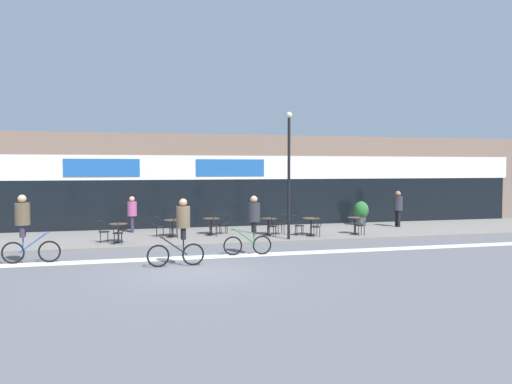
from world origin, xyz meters
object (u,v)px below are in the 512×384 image
Objects in this scene: cafe_chair_3_side at (282,223)px; cyclist_1 at (181,228)px; cafe_chair_1_near at (174,226)px; planter_pot at (361,212)px; cafe_chair_0_side at (102,230)px; pedestrian_near_end at (398,206)px; bistro_table_1 at (173,224)px; cafe_chair_5_near at (361,224)px; bistro_table_5 at (355,222)px; cafe_chair_3_near at (272,225)px; cafe_chair_4_near at (316,225)px; pedestrian_far_end at (132,211)px; bistro_table_4 at (311,223)px; cafe_chair_1_side at (158,225)px; cafe_chair_4_side at (298,224)px; cyclist_0 at (25,223)px; bistro_table_2 at (211,223)px; bistro_table_0 at (118,229)px; cafe_chair_2_near at (214,224)px; cyclist_2 at (252,221)px; bistro_table_3 at (268,223)px; cafe_chair_0_near at (118,231)px; cafe_chair_2_side at (225,222)px; lamp_post at (289,166)px.

cafe_chair_3_side is 7.59m from cyclist_1.
cafe_chair_1_near is 10.19m from planter_pot.
cafe_chair_0_side is 14.39m from pedestrian_near_end.
cafe_chair_5_near is (8.09, -1.80, -0.00)m from bistro_table_1.
bistro_table_5 is at bearing -1.87° from cafe_chair_5_near.
bistro_table_1 is 4.36m from cafe_chair_3_near.
cafe_chair_4_near is 0.54× the size of pedestrian_far_end.
cafe_chair_5_near is (8.08, -1.17, 0.00)m from cafe_chair_1_near.
cafe_chair_1_side is at bearing 170.47° from bistro_table_4.
cafe_chair_1_near is 1.00× the size of cafe_chair_4_side.
bistro_table_4 is at bearing 18.27° from cyclist_0.
bistro_table_5 is 3.33m from cafe_chair_3_side.
bistro_table_4 is 4.89m from planter_pot.
cafe_chair_1_near is at bearing -93.12° from cyclist_1.
pedestrian_near_end is (3.27, 1.92, 0.55)m from bistro_table_5.
bistro_table_2 is 2.38m from cafe_chair_1_side.
pedestrian_near_end reaches higher than cafe_chair_3_near.
cafe_chair_0_side reaches higher than bistro_table_0.
cafe_chair_2_near reaches higher than bistro_table_5.
bistro_table_4 is 5.09m from cyclist_2.
cyclist_2 is 10.43m from pedestrian_near_end.
pedestrian_near_end is at bearing 3.99° from cafe_chair_0_side.
cafe_chair_1_near is (-4.20, -0.15, -0.01)m from bistro_table_3.
cafe_chair_0_side is 1.00× the size of cafe_chair_1_near.
cafe_chair_5_near is at bearing -101.18° from cafe_chair_2_near.
cafe_chair_3_near is (6.48, 0.74, 0.00)m from cafe_chair_0_near.
cafe_chair_5_near is at bearing -97.41° from cafe_chair_4_near.
cafe_chair_5_near is at bearing 156.76° from cafe_chair_2_side.
cafe_chair_4_side is at bearing -11.55° from bistro_table_1.
planter_pot is at bearing 9.76° from cafe_chair_0_side.
cyclist_0 is (-2.23, -3.23, 0.68)m from cafe_chair_0_side.
lamp_post is at bearing -95.71° from cafe_chair_0_near.
bistro_table_2 is at bearing 178.75° from pedestrian_near_end.
bistro_table_0 is 4.26m from bistro_table_2.
pedestrian_far_end is (-3.47, 2.14, 0.48)m from cafe_chair_2_near.
cafe_chair_4_near is 0.17× the size of lamp_post.
cyclist_0 reaches higher than cafe_chair_0_side.
cafe_chair_3_near is at bearing -14.65° from bistro_table_1.
cafe_chair_2_side is (-1.84, 0.71, -0.01)m from bistro_table_3.
cafe_chair_3_near is at bearing -103.35° from cafe_chair_1_near.
cafe_chair_4_side is 1.00× the size of cafe_chair_5_near.
cafe_chair_1_side is at bearing -9.87° from cafe_chair_3_side.
bistro_table_4 is 4.33m from cafe_chair_2_near.
cafe_chair_1_side is (1.63, 1.85, 0.00)m from cafe_chair_0_near.
cyclist_1 is at bearing -67.21° from bistro_table_0.
cafe_chair_0_side is 1.00× the size of cafe_chair_3_near.
cafe_chair_0_side reaches higher than bistro_table_5.
cafe_chair_4_near is 5.29m from planter_pot.
cafe_chair_2_side is 4.13m from lamp_post.
cyclist_0 reaches higher than bistro_table_3.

